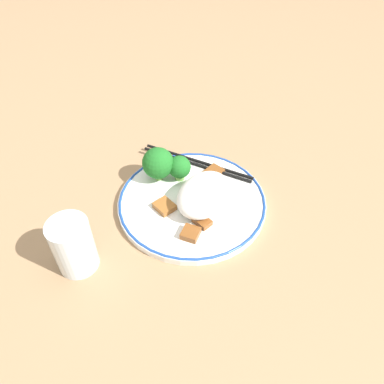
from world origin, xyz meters
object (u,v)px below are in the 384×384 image
Objects in this scene: plate at (192,201)px; broccoli_back_left at (179,167)px; broccoli_back_center at (158,163)px; drinking_glass at (73,246)px; chopsticks at (197,163)px.

plate is 0.07m from broccoli_back_left.
broccoli_back_center is (-0.02, -0.08, 0.04)m from plate.
broccoli_back_center is 0.72× the size of drinking_glass.
chopsticks is at bearing -155.20° from plate.
broccoli_back_center reaches higher than plate.
plate is at bearing 52.63° from broccoli_back_left.
broccoli_back_left is 0.24m from drinking_glass.
broccoli_back_center reaches higher than broccoli_back_left.
broccoli_back_left is 0.04m from broccoli_back_center.
plate is 2.87× the size of drinking_glass.
broccoli_back_left is at bearing 170.65° from drinking_glass.
plate is at bearing 77.77° from broccoli_back_center.
drinking_glass is (0.20, -0.09, 0.04)m from plate.
drinking_glass is (0.22, -0.01, -0.00)m from broccoli_back_center.
broccoli_back_left is 0.74× the size of broccoli_back_center.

